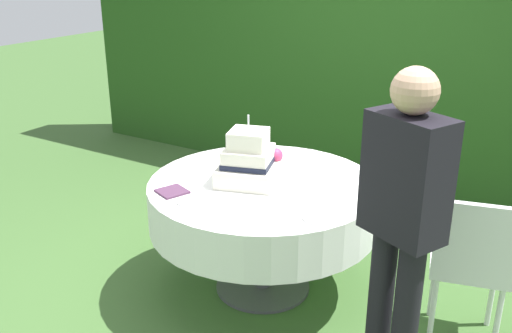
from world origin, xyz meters
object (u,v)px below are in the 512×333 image
Objects in this scene: standing_person at (402,219)px; wedding_cake at (249,162)px; cake_table at (263,203)px; serving_plate_right at (353,174)px; garden_chair at (472,259)px; serving_plate_near at (310,198)px; napkin_stack at (172,191)px; serving_plate_left at (317,218)px; serving_plate_far at (188,202)px.

wedding_cake is at bearing 158.10° from standing_person.
standing_person reaches higher than cake_table.
garden_chair reaches higher than serving_plate_right.
serving_plate_near is 0.08× the size of standing_person.
napkin_stack is (-0.71, -0.33, 0.00)m from serving_plate_near.
wedding_cake is 1.14m from standing_person.
cake_table is at bearing 25.92° from wedding_cake.
cake_table is 9.89× the size of serving_plate_right.
standing_person is (0.49, -0.17, 0.19)m from serving_plate_left.
wedding_cake reaches higher than serving_plate_near.
serving_plate_right is (0.61, 0.87, 0.00)m from serving_plate_far.
garden_chair is at bearing 2.97° from cake_table.
standing_person is at bearing -114.26° from garden_chair.
serving_plate_near and napkin_stack have the same top height.
garden_chair reaches higher than napkin_stack.
serving_plate_far is 0.71m from serving_plate_left.
serving_plate_near is (0.42, -0.04, -0.12)m from wedding_cake.
serving_plate_near is at bearing 123.97° from serving_plate_left.
garden_chair is at bearing 25.81° from serving_plate_left.
cake_table is at bearing 154.79° from standing_person.
wedding_cake is 3.15× the size of serving_plate_near.
wedding_cake reaches higher than garden_chair.
cake_table is at bearing -177.03° from garden_chair.
wedding_cake reaches higher than serving_plate_right.
serving_plate_far is at bearing -112.96° from cake_table.
serving_plate_right reaches higher than cake_table.
serving_plate_near is 0.68m from serving_plate_far.
serving_plate_right is (0.06, 0.47, 0.00)m from serving_plate_near.
serving_plate_right is at bearing 45.71° from napkin_stack.
garden_chair is (0.87, 0.14, -0.19)m from serving_plate_near.
serving_plate_right is 0.09× the size of standing_person.
napkin_stack is 0.17× the size of garden_chair.
serving_plate_far is at bearing -179.36° from standing_person.
serving_plate_far and serving_plate_left have the same top height.
serving_plate_left is at bearing -23.82° from wedding_cake.
serving_plate_right is at bearing 157.41° from garden_chair.
serving_plate_near is at bearing 24.76° from napkin_stack.
serving_plate_near is at bearing -97.83° from serving_plate_right.
cake_table is at bearing 67.04° from serving_plate_far.
wedding_cake is 0.66m from serving_plate_right.
serving_plate_left is at bearing -83.37° from serving_plate_right.
serving_plate_left is at bearing -154.19° from garden_chair.
cake_table is 10.25× the size of serving_plate_near.
standing_person is at bearing -19.59° from serving_plate_left.
garden_chair is at bearing -22.59° from serving_plate_right.
napkin_stack is at bearing -172.30° from serving_plate_left.
serving_plate_left is 0.87m from napkin_stack.
wedding_cake reaches higher than serving_plate_far.
serving_plate_far is 0.84× the size of serving_plate_right.
cake_table is 1.21m from garden_chair.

